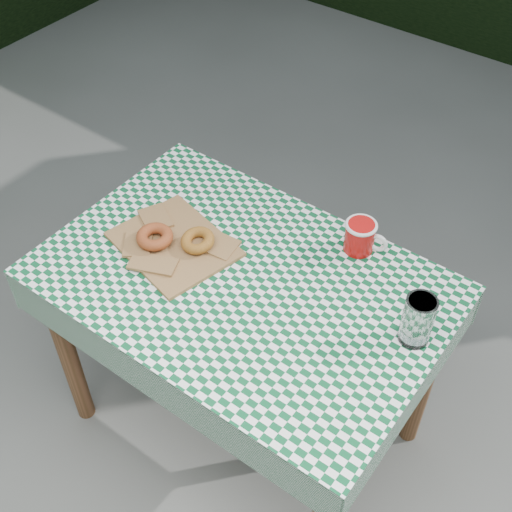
{
  "coord_description": "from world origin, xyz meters",
  "views": [
    {
      "loc": [
        0.78,
        -1.08,
        2.13
      ],
      "look_at": [
        -0.0,
        -0.01,
        0.79
      ],
      "focal_mm": 47.48,
      "sensor_mm": 36.0,
      "label": 1
    }
  ],
  "objects_px": {
    "table": "(244,360)",
    "paper_bag": "(174,243)",
    "drinking_glass": "(418,320)",
    "coffee_mug": "(360,237)"
  },
  "relations": [
    {
      "from": "table",
      "to": "paper_bag",
      "type": "bearing_deg",
      "value": -177.13
    },
    {
      "from": "paper_bag",
      "to": "coffee_mug",
      "type": "distance_m",
      "value": 0.53
    },
    {
      "from": "table",
      "to": "drinking_glass",
      "type": "xyz_separation_m",
      "value": [
        0.47,
        0.1,
        0.45
      ]
    },
    {
      "from": "paper_bag",
      "to": "coffee_mug",
      "type": "xyz_separation_m",
      "value": [
        0.44,
        0.31,
        0.04
      ]
    },
    {
      "from": "table",
      "to": "drinking_glass",
      "type": "height_order",
      "value": "drinking_glass"
    },
    {
      "from": "table",
      "to": "drinking_glass",
      "type": "relative_size",
      "value": 7.57
    },
    {
      "from": "paper_bag",
      "to": "drinking_glass",
      "type": "bearing_deg",
      "value": 8.74
    },
    {
      "from": "table",
      "to": "paper_bag",
      "type": "height_order",
      "value": "paper_bag"
    },
    {
      "from": "paper_bag",
      "to": "drinking_glass",
      "type": "xyz_separation_m",
      "value": [
        0.71,
        0.11,
        0.06
      ]
    },
    {
      "from": "paper_bag",
      "to": "drinking_glass",
      "type": "relative_size",
      "value": 2.33
    }
  ]
}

